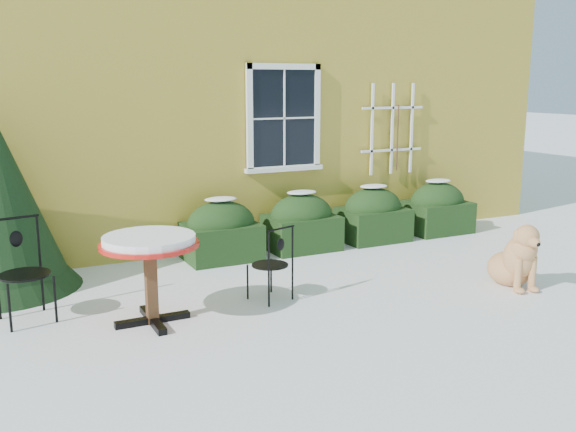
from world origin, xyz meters
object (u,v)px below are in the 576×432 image
patio_chair_near (272,263)px  patio_chair_far (23,270)px  bistro_table (150,250)px  dog (516,260)px

patio_chair_near → patio_chair_far: 2.71m
bistro_table → patio_chair_far: size_ratio=0.93×
dog → patio_chair_near: bearing=175.7°
patio_chair_near → patio_chair_far: size_ratio=0.81×
bistro_table → dog: 4.48m
patio_chair_far → dog: (5.57, -1.50, -0.21)m
bistro_table → patio_chair_far: patio_chair_far is taller
patio_chair_far → patio_chair_near: bearing=-23.3°
bistro_table → patio_chair_near: bearing=3.9°
patio_chair_near → dog: bearing=145.6°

